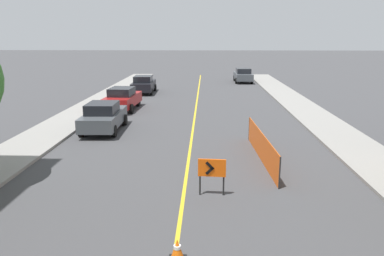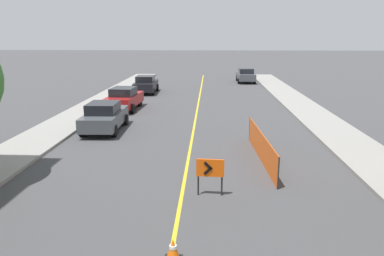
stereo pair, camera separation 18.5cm
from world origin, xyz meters
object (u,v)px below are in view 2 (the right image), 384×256
object	(u,v)px
arrow_barricade_primary	(210,170)
traffic_cone_farthest	(173,250)
parked_car_curb_mid	(124,98)
parked_car_opposite_side	(246,75)
parked_car_curb_far	(146,84)
parked_car_curb_near	(104,116)

from	to	relation	value
arrow_barricade_primary	traffic_cone_farthest	bearing A→B (deg)	-98.87
arrow_barricade_primary	parked_car_curb_mid	xyz separation A→B (m)	(-6.09, 14.45, -0.07)
arrow_barricade_primary	parked_car_opposite_side	bearing A→B (deg)	86.63
arrow_barricade_primary	parked_car_curb_mid	distance (m)	15.68
traffic_cone_farthest	parked_car_curb_mid	xyz separation A→B (m)	(-5.24, 18.18, 0.53)
parked_car_curb_mid	parked_car_opposite_side	world-z (taller)	same
traffic_cone_farthest	arrow_barricade_primary	size ratio (longest dim) A/B	0.44
arrow_barricade_primary	parked_car_curb_far	world-z (taller)	parked_car_curb_far
parked_car_curb_mid	parked_car_curb_far	bearing A→B (deg)	92.03
traffic_cone_farthest	parked_car_opposite_side	bearing A→B (deg)	82.09
parked_car_curb_mid	parked_car_curb_far	world-z (taller)	same
traffic_cone_farthest	parked_car_curb_far	distance (m)	26.67
arrow_barricade_primary	parked_car_opposite_side	size ratio (longest dim) A/B	0.28
parked_car_opposite_side	arrow_barricade_primary	bearing A→B (deg)	-98.63
traffic_cone_farthest	parked_car_curb_near	size ratio (longest dim) A/B	0.12
arrow_barricade_primary	parked_car_curb_far	bearing A→B (deg)	108.65
arrow_barricade_primary	parked_car_curb_near	bearing A→B (deg)	128.69
parked_car_curb_mid	parked_car_curb_far	xyz separation A→B (m)	(0.19, 8.00, 0.00)
parked_car_curb_near	parked_car_curb_mid	world-z (taller)	same
arrow_barricade_primary	parked_car_curb_mid	world-z (taller)	parked_car_curb_mid
traffic_cone_farthest	parked_car_curb_far	world-z (taller)	parked_car_curb_far
parked_car_curb_near	parked_car_opposite_side	bearing A→B (deg)	65.02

